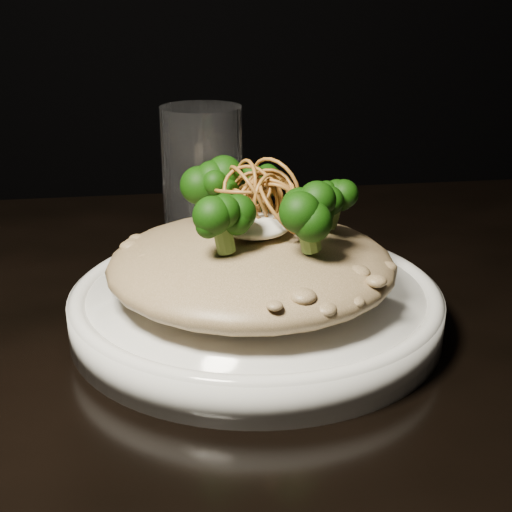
{
  "coord_description": "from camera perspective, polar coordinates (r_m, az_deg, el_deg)",
  "views": [
    {
      "loc": [
        -0.12,
        -0.44,
        0.99
      ],
      "look_at": [
        -0.05,
        0.03,
        0.81
      ],
      "focal_mm": 50.0,
      "sensor_mm": 36.0,
      "label": 1
    }
  ],
  "objects": [
    {
      "name": "cheese",
      "position": [
        0.5,
        -0.09,
        2.48
      ],
      "size": [
        0.05,
        0.05,
        0.01
      ],
      "primitive_type": "ellipsoid",
      "color": "white",
      "rests_on": "risotto"
    },
    {
      "name": "risotto",
      "position": [
        0.51,
        -0.38,
        -0.67
      ],
      "size": [
        0.21,
        0.21,
        0.05
      ],
      "primitive_type": "ellipsoid",
      "color": "brown",
      "rests_on": "plate"
    },
    {
      "name": "shallots",
      "position": [
        0.5,
        0.42,
        5.5
      ],
      "size": [
        0.06,
        0.06,
        0.04
      ],
      "primitive_type": null,
      "color": "brown",
      "rests_on": "cheese"
    },
    {
      "name": "table",
      "position": [
        0.56,
        5.95,
        -14.3
      ],
      "size": [
        1.1,
        0.8,
        0.75
      ],
      "color": "black",
      "rests_on": "ground"
    },
    {
      "name": "drinking_glass",
      "position": [
        0.68,
        -4.3,
        6.27
      ],
      "size": [
        0.1,
        0.1,
        0.13
      ],
      "primitive_type": "cylinder",
      "rotation": [
        0.0,
        0.0,
        -0.43
      ],
      "color": "silver",
      "rests_on": "table"
    },
    {
      "name": "broccoli",
      "position": [
        0.5,
        0.11,
        4.23
      ],
      "size": [
        0.12,
        0.12,
        0.04
      ],
      "primitive_type": null,
      "color": "black",
      "rests_on": "risotto"
    },
    {
      "name": "plate",
      "position": [
        0.53,
        0.0,
        -4.13
      ],
      "size": [
        0.27,
        0.27,
        0.03
      ],
      "primitive_type": "cylinder",
      "color": "white",
      "rests_on": "table"
    }
  ]
}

